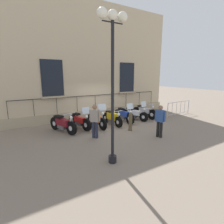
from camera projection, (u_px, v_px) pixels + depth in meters
ground_plane at (110, 124)px, 10.80m from camera, size 60.00×60.00×0.00m
building_facade at (92, 63)px, 11.99m from camera, size 0.82×12.62×7.69m
motorcycle_maroon at (63, 124)px, 9.14m from camera, size 2.02×0.97×1.10m
motorcycle_red at (80, 121)px, 9.76m from camera, size 1.91×0.74×1.30m
motorcycle_orange at (97, 120)px, 9.99m from camera, size 1.98×0.58×1.45m
motorcycle_yellow at (112, 118)px, 10.52m from camera, size 1.97×0.71×0.95m
motorcycle_blue at (124, 115)px, 11.14m from camera, size 2.02×0.54×1.29m
motorcycle_white at (134, 114)px, 11.70m from camera, size 2.04×0.99×1.32m
motorcycle_silver at (144, 112)px, 12.17m from camera, size 1.99×0.69×1.06m
lamppost at (113, 61)px, 5.36m from camera, size 0.31×1.01×4.83m
crowd_barrier at (179, 108)px, 12.94m from camera, size 0.16×2.51×1.05m
bollard at (130, 121)px, 9.40m from camera, size 0.19×0.19×1.02m
pedestrian_standing at (160, 120)px, 8.32m from camera, size 0.50×0.33×1.56m
pedestrian_walking at (95, 120)px, 8.22m from camera, size 0.41×0.41×1.61m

